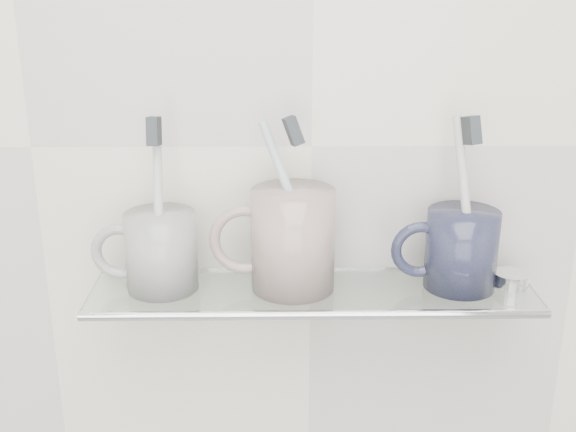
{
  "coord_description": "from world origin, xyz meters",
  "views": [
    {
      "loc": [
        -0.04,
        0.3,
        1.45
      ],
      "look_at": [
        -0.03,
        1.04,
        1.19
      ],
      "focal_mm": 45.0,
      "sensor_mm": 36.0,
      "label": 1
    }
  ],
  "objects_px": {
    "shelf_glass": "(313,292)",
    "mug_center": "(293,240)",
    "mug_right": "(461,249)",
    "mug_left": "(161,251)"
  },
  "relations": [
    {
      "from": "shelf_glass",
      "to": "mug_center",
      "type": "relative_size",
      "value": 4.33
    },
    {
      "from": "shelf_glass",
      "to": "mug_center",
      "type": "xyz_separation_m",
      "value": [
        -0.02,
        0.0,
        0.06
      ]
    },
    {
      "from": "mug_right",
      "to": "shelf_glass",
      "type": "bearing_deg",
      "value": 164.32
    },
    {
      "from": "shelf_glass",
      "to": "mug_right",
      "type": "bearing_deg",
      "value": 1.72
    },
    {
      "from": "mug_left",
      "to": "mug_right",
      "type": "bearing_deg",
      "value": -7.04
    },
    {
      "from": "mug_center",
      "to": "mug_right",
      "type": "xyz_separation_m",
      "value": [
        0.19,
        0.0,
        -0.01
      ]
    },
    {
      "from": "mug_center",
      "to": "mug_right",
      "type": "distance_m",
      "value": 0.19
    },
    {
      "from": "mug_left",
      "to": "mug_right",
      "type": "height_order",
      "value": "mug_right"
    },
    {
      "from": "shelf_glass",
      "to": "mug_center",
      "type": "distance_m",
      "value": 0.07
    },
    {
      "from": "shelf_glass",
      "to": "mug_left",
      "type": "xyz_separation_m",
      "value": [
        -0.17,
        0.0,
        0.05
      ]
    }
  ]
}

